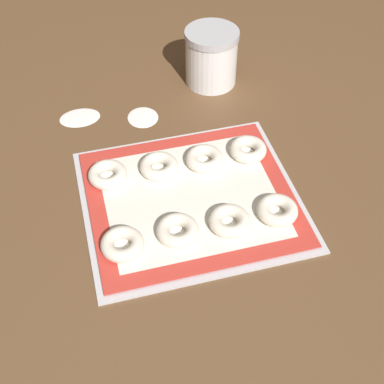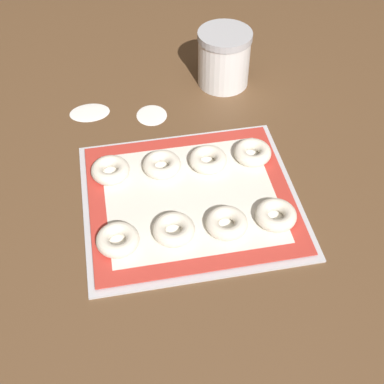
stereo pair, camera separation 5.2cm
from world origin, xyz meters
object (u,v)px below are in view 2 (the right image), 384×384
(bagel_front_far_left, at_px, (118,240))
(bagel_back_far_left, at_px, (110,170))
(bagel_back_mid_left, at_px, (162,165))
(bagel_front_far_right, at_px, (276,215))
(flour_canister, at_px, (224,58))
(bagel_front_mid_left, at_px, (174,229))
(bagel_back_far_right, at_px, (253,153))
(baking_tray, at_px, (192,199))
(bagel_front_mid_right, at_px, (227,223))
(bagel_back_mid_right, at_px, (208,160))

(bagel_front_far_left, distance_m, bagel_back_far_left, 0.18)
(bagel_back_far_left, distance_m, bagel_back_mid_left, 0.10)
(bagel_front_far_right, relative_size, flour_canister, 0.58)
(bagel_back_mid_left, bearing_deg, bagel_back_far_left, 178.01)
(bagel_front_far_left, relative_size, bagel_front_mid_left, 1.00)
(bagel_back_far_right, height_order, flour_canister, flour_canister)
(bagel_back_far_right, bearing_deg, baking_tray, -148.86)
(bagel_front_far_left, xyz_separation_m, bagel_front_mid_right, (0.19, 0.00, 0.00))
(bagel_front_far_right, bearing_deg, bagel_back_far_left, 148.91)
(bagel_front_mid_left, xyz_separation_m, bagel_back_far_right, (0.19, 0.17, 0.00))
(bagel_back_far_left, distance_m, bagel_back_far_right, 0.29)
(bagel_front_mid_right, height_order, bagel_back_far_right, same)
(baking_tray, height_order, bagel_back_mid_left, bagel_back_mid_left)
(baking_tray, relative_size, bagel_front_mid_right, 5.35)
(bagel_front_far_left, distance_m, bagel_back_far_right, 0.34)
(bagel_front_mid_right, bearing_deg, bagel_front_mid_left, 178.13)
(bagel_front_mid_right, distance_m, bagel_back_mid_right, 0.17)
(bagel_front_far_right, bearing_deg, bagel_back_mid_left, 137.48)
(bagel_front_mid_left, relative_size, bagel_back_mid_left, 1.00)
(bagel_back_mid_left, bearing_deg, flour_canister, 56.04)
(bagel_front_far_left, distance_m, flour_canister, 0.54)
(bagel_front_mid_right, distance_m, bagel_front_far_right, 0.09)
(bagel_back_far_left, height_order, bagel_back_far_right, same)
(bagel_front_far_left, bearing_deg, bagel_back_mid_left, 59.07)
(bagel_front_mid_left, bearing_deg, bagel_back_mid_left, 88.78)
(bagel_back_mid_right, relative_size, bagel_back_far_right, 1.00)
(bagel_front_far_left, xyz_separation_m, bagel_back_mid_left, (0.10, 0.17, 0.00))
(bagel_back_mid_left, distance_m, bagel_back_far_right, 0.19)
(bagel_front_far_left, bearing_deg, bagel_back_far_right, 30.93)
(bagel_front_mid_right, relative_size, bagel_back_far_left, 1.00)
(bagel_front_mid_left, relative_size, bagel_back_mid_right, 1.00)
(bagel_front_mid_left, xyz_separation_m, bagel_front_mid_right, (0.10, -0.00, 0.00))
(bagel_front_far_right, height_order, flour_canister, flour_canister)
(baking_tray, bearing_deg, bagel_back_far_right, 31.14)
(bagel_front_far_left, height_order, bagel_back_mid_right, same)
(bagel_front_mid_left, distance_m, bagel_front_far_right, 0.19)
(bagel_front_mid_right, xyz_separation_m, bagel_back_mid_right, (0.00, 0.17, 0.00))
(bagel_front_mid_right, relative_size, bagel_back_mid_left, 1.00)
(bagel_front_far_left, bearing_deg, bagel_front_mid_right, 0.47)
(bagel_front_mid_left, height_order, bagel_back_mid_right, same)
(bagel_front_mid_right, height_order, bagel_back_mid_left, same)
(bagel_front_mid_left, bearing_deg, bagel_front_mid_right, -1.87)
(bagel_front_far_right, distance_m, bagel_back_mid_right, 0.19)
(bagel_front_far_right, distance_m, flour_canister, 0.45)
(bagel_back_far_left, height_order, bagel_back_mid_right, same)
(bagel_back_mid_right, distance_m, flour_canister, 0.30)
(baking_tray, xyz_separation_m, bagel_front_far_right, (0.14, -0.08, 0.02))
(bagel_back_far_left, relative_size, flour_canister, 0.58)
(bagel_front_far_left, bearing_deg, bagel_back_mid_right, 40.88)
(baking_tray, height_order, bagel_front_mid_right, bagel_front_mid_right)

